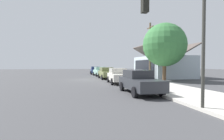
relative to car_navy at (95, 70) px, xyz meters
name	(u,v)px	position (x,y,z in m)	size (l,w,h in m)	color
ground_plane	(87,80)	(13.18, -2.63, -0.82)	(120.00, 120.00, 0.00)	#424244
sidewalk_curb	(128,78)	(13.18, 2.97, -0.74)	(60.00, 4.20, 0.16)	beige
car_navy	(95,70)	(0.00, 0.00, 0.00)	(4.52, 2.23, 1.59)	navy
car_seafoam	(100,71)	(5.86, 0.14, 0.00)	(4.90, 2.24, 1.59)	#9ED1BC
car_olive	(107,73)	(12.19, 0.16, 0.00)	(4.64, 2.07, 1.59)	olive
car_ivory	(118,76)	(18.44, 0.24, 0.00)	(4.47, 2.15, 1.59)	silver
car_charcoal	(139,81)	(25.01, 0.10, 0.00)	(4.64, 1.98, 1.59)	#2D3035
storefront_building	(162,66)	(10.87, 9.36, 0.95)	(9.84, 6.57, 5.04)	#ADBCC6
shade_tree	(164,45)	(17.05, 6.31, 3.52)	(5.18, 5.18, 6.93)	brown
traffic_light_main	(181,27)	(30.06, -0.08, 2.68)	(0.37, 2.79, 5.20)	#383833
utility_pole_wooden	(150,50)	(14.55, 5.57, 3.11)	(1.80, 0.24, 7.50)	brown
fire_hydrant_red	(140,81)	(21.36, 1.57, -0.32)	(0.22, 0.22, 0.71)	red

